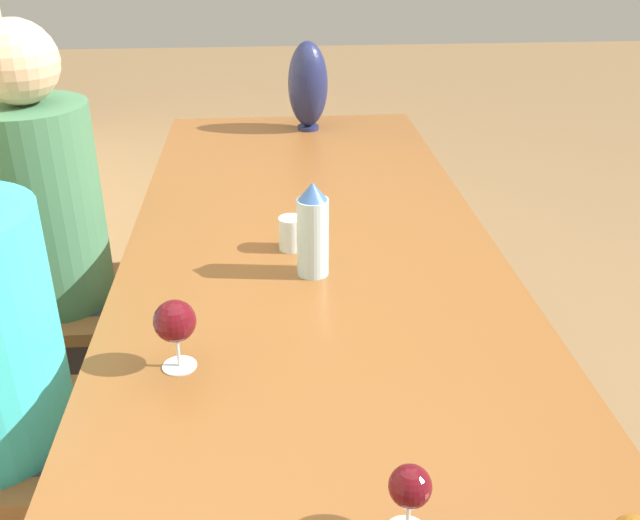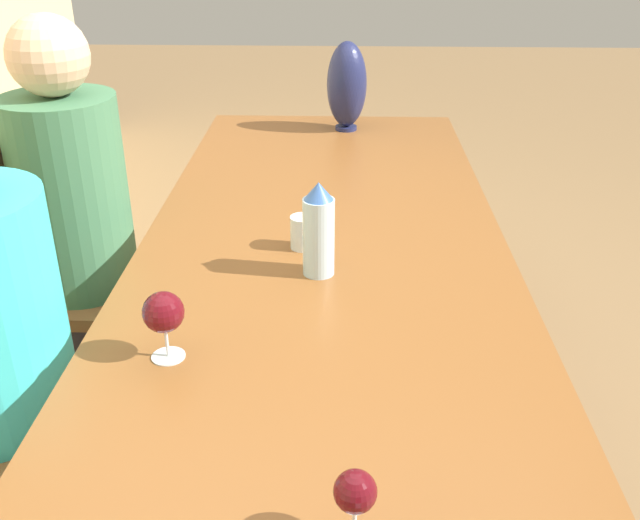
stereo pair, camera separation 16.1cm
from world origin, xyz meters
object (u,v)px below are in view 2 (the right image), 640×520
(water_bottle, at_px, (319,230))
(vase, at_px, (347,85))
(wine_glass_2, at_px, (163,313))
(person_far, at_px, (80,218))
(wine_glass_3, at_px, (355,494))
(chair_far, at_px, (62,271))
(water_tumbler, at_px, (303,232))

(water_bottle, distance_m, vase, 1.23)
(vase, xyz_separation_m, wine_glass_2, (-1.60, 0.36, -0.08))
(vase, relative_size, person_far, 0.27)
(vase, bearing_deg, water_bottle, 176.86)
(wine_glass_2, xyz_separation_m, wine_glass_3, (-0.45, -0.37, -0.02))
(water_bottle, xyz_separation_m, chair_far, (0.38, 0.82, -0.33))
(wine_glass_3, height_order, chair_far, chair_far)
(vase, bearing_deg, water_tumbler, 174.00)
(vase, distance_m, wine_glass_3, 2.05)
(vase, relative_size, wine_glass_2, 2.34)
(water_bottle, bearing_deg, chair_far, 65.25)
(vase, distance_m, person_far, 1.19)
(water_tumbler, relative_size, vase, 0.26)
(water_tumbler, relative_size, wine_glass_2, 0.60)
(wine_glass_2, distance_m, person_far, 0.88)
(water_tumbler, xyz_separation_m, vase, (1.09, -0.11, 0.13))
(water_bottle, height_order, wine_glass_3, water_bottle)
(water_tumbler, distance_m, wine_glass_2, 0.57)
(water_bottle, distance_m, person_far, 0.83)
(vase, xyz_separation_m, chair_far, (-0.85, 0.88, -0.39))
(wine_glass_3, relative_size, person_far, 0.10)
(wine_glass_2, relative_size, wine_glass_3, 1.19)
(water_tumbler, relative_size, wine_glass_3, 0.71)
(water_bottle, relative_size, wine_glass_2, 1.62)
(water_bottle, xyz_separation_m, vase, (1.23, -0.07, 0.06))
(water_bottle, height_order, water_tumbler, water_bottle)
(vase, relative_size, chair_far, 0.36)
(wine_glass_2, bearing_deg, chair_far, 35.00)
(vase, distance_m, chair_far, 1.29)
(wine_glass_2, bearing_deg, wine_glass_3, -140.34)
(water_bottle, bearing_deg, wine_glass_2, 141.93)
(water_tumbler, height_order, chair_far, chair_far)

